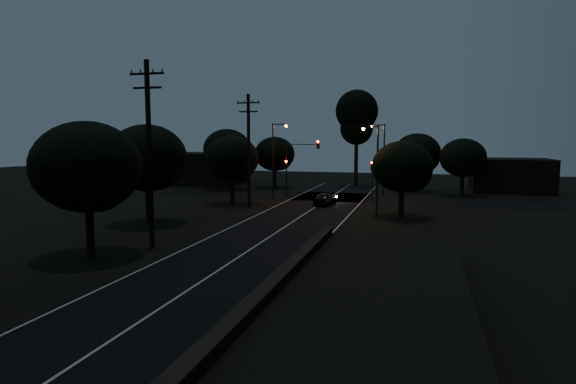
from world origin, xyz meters
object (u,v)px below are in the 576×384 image
Objects in this scene: utility_pole_mid at (149,151)px; utility_pole_far at (249,149)px; signal_left at (286,172)px; car at (325,199)px; signal_mast at (301,158)px; streetlight_a at (275,156)px; streetlight_c at (375,164)px; tall_pine at (357,117)px; streetlight_b at (382,155)px; signal_right at (372,173)px.

utility_pole_mid is 1.05× the size of utility_pole_far.
signal_left reaches higher than car.
utility_pole_far is at bearing -111.11° from signal_mast.
utility_pole_far is 8.53m from signal_left.
streetlight_a reaches higher than streetlight_c.
utility_pole_mid is at bearing -99.93° from tall_pine.
car is at bearing -52.97° from signal_mast.
streetlight_c reaches higher than signal_mast.
streetlight_a and streetlight_b have the same top height.
car is at bearing 71.96° from utility_pole_mid.
streetlight_b is at bearing -68.62° from tall_pine.
streetlight_b is at bearing 80.00° from signal_right.
tall_pine reaches higher than streetlight_c.
signal_left is (1.40, 24.99, -2.90)m from utility_pole_mid.
signal_mast is 0.83× the size of streetlight_c.
tall_pine reaches higher than car.
streetlight_a is (0.69, 23.00, -1.10)m from utility_pole_mid.
signal_left is 10.84m from streetlight_b.
tall_pine is at bearing 100.93° from streetlight_c.
streetlight_a reaches higher than signal_right.
streetlight_c is at bearing -35.69° from streetlight_a.
tall_pine is 16.73m from signal_right.
utility_pole_far is 8.64m from signal_mast.
signal_left is 7.34m from car.
utility_pole_mid is 25.22m from signal_mast.
tall_pine is 3.50× the size of car.
utility_pole_mid reaches higher than signal_mast.
streetlight_a is at bearing -17.18° from car.
car is at bearing -24.41° from streetlight_a.
streetlight_a is 7.64m from car.
signal_right is 0.51× the size of streetlight_a.
signal_right is at bearing 37.00° from utility_pole_far.
tall_pine is 17.27m from signal_left.
signal_left is 0.51× the size of streetlight_b.
streetlight_c is (11.83, 15.00, -1.39)m from utility_pole_mid.
streetlight_a is 2.17× the size of car.
utility_pole_far is 24.34m from tall_pine.
streetlight_c is at bearing -43.76° from signal_left.
streetlight_b is (10.61, 6.00, 0.00)m from streetlight_a.
streetlight_b is at bearing 92.14° from streetlight_c.
signal_right is 0.55× the size of streetlight_c.
utility_pole_far is (0.00, 17.00, -0.25)m from utility_pole_mid.
signal_left is 1.11× the size of car.
streetlight_c is (4.83, -25.00, -4.94)m from tall_pine.
signal_left is at bearing -110.46° from tall_pine.
streetlight_b is (11.31, 12.00, -0.85)m from utility_pole_far.
signal_mast is at bearing 0.13° from signal_left.
utility_pole_far is 1.68× the size of signal_mast.
utility_pole_far reaches higher than streetlight_c.
utility_pole_far is at bearing -133.30° from streetlight_b.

